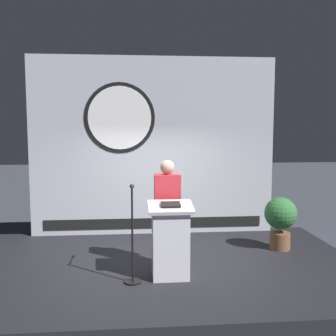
% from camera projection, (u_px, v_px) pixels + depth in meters
% --- Properties ---
extents(ground_plane, '(40.00, 40.00, 0.00)m').
position_uv_depth(ground_plane, '(160.00, 282.00, 6.34)').
color(ground_plane, '#383D47').
extents(stage_platform, '(6.40, 4.00, 0.30)m').
position_uv_depth(stage_platform, '(160.00, 273.00, 6.32)').
color(stage_platform, black).
rests_on(stage_platform, ground).
extents(banner_display, '(4.90, 0.12, 3.56)m').
position_uv_depth(banner_display, '(153.00, 146.00, 7.94)').
color(banner_display, '#B2B7C1').
rests_on(banner_display, stage_platform).
extents(podium, '(0.64, 0.50, 1.11)m').
position_uv_depth(podium, '(170.00, 241.00, 5.68)').
color(podium, silver).
rests_on(podium, stage_platform).
extents(speaker_person, '(0.40, 0.26, 1.67)m').
position_uv_depth(speaker_person, '(167.00, 212.00, 6.13)').
color(speaker_person, black).
rests_on(speaker_person, stage_platform).
extents(microphone_stand, '(0.24, 0.57, 1.36)m').
position_uv_depth(microphone_stand, '(133.00, 248.00, 5.55)').
color(microphone_stand, black).
rests_on(microphone_stand, stage_platform).
extents(potted_plant, '(0.57, 0.57, 0.94)m').
position_uv_depth(potted_plant, '(280.00, 218.00, 7.01)').
color(potted_plant, brown).
rests_on(potted_plant, stage_platform).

